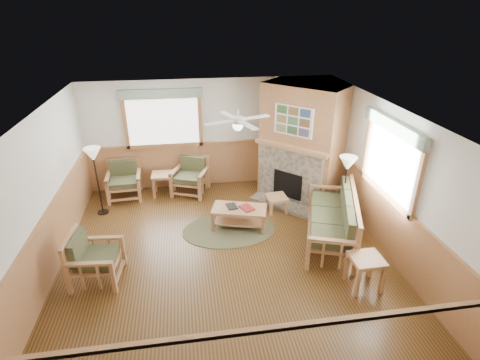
{
  "coord_description": "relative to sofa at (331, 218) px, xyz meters",
  "views": [
    {
      "loc": [
        -0.6,
        -5.82,
        4.31
      ],
      "look_at": [
        0.4,
        0.7,
        1.15
      ],
      "focal_mm": 28.0,
      "sensor_mm": 36.0,
      "label": 1
    }
  ],
  "objects": [
    {
      "name": "ceiling",
      "position": [
        -2.1,
        -0.09,
        2.21
      ],
      "size": [
        6.0,
        6.0,
        0.01
      ],
      "primitive_type": "cube",
      "color": "white",
      "rests_on": "floor"
    },
    {
      "name": "wall_right",
      "position": [
        0.9,
        -0.09,
        0.86
      ],
      "size": [
        0.02,
        6.0,
        2.7
      ],
      "primitive_type": "cube",
      "color": "white",
      "rests_on": "floor"
    },
    {
      "name": "armchair_left",
      "position": [
        -4.32,
        -0.52,
        -0.05
      ],
      "size": [
        0.85,
        0.85,
        0.88
      ],
      "primitive_type": null,
      "rotation": [
        0.0,
        0.0,
        1.48
      ],
      "color": "#B17F53",
      "rests_on": "floor"
    },
    {
      "name": "wall_front",
      "position": [
        -2.1,
        -3.09,
        0.86
      ],
      "size": [
        6.0,
        0.02,
        2.7
      ],
      "primitive_type": "cube",
      "color": "white",
      "rests_on": "floor"
    },
    {
      "name": "floor_lamp_right",
      "position": [
        0.45,
        0.51,
        0.28
      ],
      "size": [
        0.42,
        0.42,
        1.55
      ],
      "primitive_type": null,
      "rotation": [
        0.0,
        0.0,
        -0.21
      ],
      "color": "black",
      "rests_on": "floor"
    },
    {
      "name": "end_table_sofa",
      "position": [
        0.07,
        -1.38,
        -0.21
      ],
      "size": [
        0.52,
        0.5,
        0.57
      ],
      "primitive_type": null,
      "rotation": [
        0.0,
        0.0,
        0.01
      ],
      "color": "#B17F53",
      "rests_on": "floor"
    },
    {
      "name": "floor_lamp_left",
      "position": [
        -4.65,
        1.77,
        0.29
      ],
      "size": [
        0.38,
        0.38,
        1.56
      ],
      "primitive_type": null,
      "rotation": [
        0.0,
        0.0,
        0.05
      ],
      "color": "black",
      "rests_on": "floor"
    },
    {
      "name": "sofa",
      "position": [
        0.0,
        0.0,
        0.0
      ],
      "size": [
        2.31,
        1.55,
        0.99
      ],
      "primitive_type": null,
      "rotation": [
        0.0,
        0.0,
        -1.91
      ],
      "color": "#B17F53",
      "rests_on": "floor"
    },
    {
      "name": "armchair_back_left",
      "position": [
        -4.22,
        2.46,
        -0.06
      ],
      "size": [
        0.81,
        0.81,
        0.87
      ],
      "primitive_type": null,
      "rotation": [
        0.0,
        0.0,
        0.05
      ],
      "color": "#B17F53",
      "rests_on": "floor"
    },
    {
      "name": "braided_rug",
      "position": [
        -1.93,
        0.62,
        -0.49
      ],
      "size": [
        2.37,
        2.37,
        0.01
      ],
      "primitive_type": "cylinder",
      "rotation": [
        0.0,
        0.0,
        0.26
      ],
      "color": "#49482E",
      "rests_on": "floor"
    },
    {
      "name": "coffee_table",
      "position": [
        -1.69,
        0.74,
        -0.27
      ],
      "size": [
        1.22,
        0.84,
        0.45
      ],
      "primitive_type": null,
      "rotation": [
        0.0,
        0.0,
        -0.28
      ],
      "color": "#B17F53",
      "rests_on": "floor"
    },
    {
      "name": "wall_back",
      "position": [
        -2.1,
        2.91,
        0.86
      ],
      "size": [
        6.0,
        0.02,
        2.7
      ],
      "primitive_type": "cube",
      "color": "white",
      "rests_on": "floor"
    },
    {
      "name": "fireplace",
      "position": [
        -0.05,
        1.96,
        0.86
      ],
      "size": [
        3.11,
        3.11,
        2.7
      ],
      "primitive_type": null,
      "rotation": [
        0.0,
        0.0,
        -0.79
      ],
      "color": "#A36D42",
      "rests_on": "floor"
    },
    {
      "name": "floor",
      "position": [
        -2.1,
        -0.09,
        -0.5
      ],
      "size": [
        6.0,
        6.0,
        0.01
      ],
      "primitive_type": "cube",
      "color": "#503316",
      "rests_on": "ground"
    },
    {
      "name": "ceiling_fan",
      "position": [
        -1.8,
        0.21,
        2.17
      ],
      "size": [
        1.59,
        1.59,
        0.36
      ],
      "primitive_type": null,
      "rotation": [
        0.0,
        0.0,
        0.35
      ],
      "color": "white",
      "rests_on": "ceiling"
    },
    {
      "name": "book_dark",
      "position": [
        -1.84,
        0.81,
        -0.02
      ],
      "size": [
        0.24,
        0.3,
        0.03
      ],
      "primitive_type": "cube",
      "rotation": [
        0.0,
        0.0,
        0.18
      ],
      "color": "black",
      "rests_on": "coffee_table"
    },
    {
      "name": "book_red",
      "position": [
        -1.54,
        0.69,
        -0.02
      ],
      "size": [
        0.32,
        0.36,
        0.03
      ],
      "primitive_type": "cube",
      "rotation": [
        0.0,
        0.0,
        0.41
      ],
      "color": "maroon",
      "rests_on": "coffee_table"
    },
    {
      "name": "window_back",
      "position": [
        -3.2,
        2.87,
        2.04
      ],
      "size": [
        1.9,
        0.16,
        1.5
      ],
      "primitive_type": null,
      "color": "white",
      "rests_on": "wall_back"
    },
    {
      "name": "end_table_chairs",
      "position": [
        -3.32,
        2.46,
        -0.21
      ],
      "size": [
        0.51,
        0.49,
        0.56
      ],
      "primitive_type": null,
      "rotation": [
        0.0,
        0.0,
        -0.03
      ],
      "color": "#B17F53",
      "rests_on": "floor"
    },
    {
      "name": "wainscot",
      "position": [
        -2.1,
        -0.09,
        0.06
      ],
      "size": [
        6.0,
        6.0,
        1.1
      ],
      "primitive_type": null,
      "color": "#A36D42",
      "rests_on": "floor"
    },
    {
      "name": "armchair_back_right",
      "position": [
        -2.65,
        2.46,
        -0.05
      ],
      "size": [
        1.02,
        1.02,
        0.88
      ],
      "primitive_type": null,
      "rotation": [
        0.0,
        0.0,
        -0.38
      ],
      "color": "#B17F53",
      "rests_on": "floor"
    },
    {
      "name": "wall_left",
      "position": [
        -5.1,
        -0.09,
        0.86
      ],
      "size": [
        0.02,
        6.0,
        2.7
      ],
      "primitive_type": "cube",
      "color": "white",
      "rests_on": "floor"
    },
    {
      "name": "window_right",
      "position": [
        0.86,
        -0.29,
        2.04
      ],
      "size": [
        0.16,
        1.9,
        1.5
      ],
      "primitive_type": null,
      "color": "white",
      "rests_on": "wall_right"
    },
    {
      "name": "footstool",
      "position": [
        -0.77,
        1.25,
        -0.3
      ],
      "size": [
        0.47,
        0.47,
        0.38
      ],
      "primitive_type": null,
      "rotation": [
        0.0,
        0.0,
        0.08
      ],
      "color": "#B17F53",
      "rests_on": "floor"
    }
  ]
}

